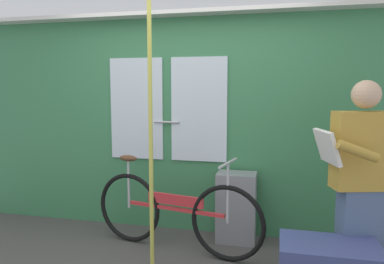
% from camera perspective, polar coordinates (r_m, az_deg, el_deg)
% --- Properties ---
extents(train_door_wall, '(5.04, 0.28, 2.33)m').
position_cam_1_polar(train_door_wall, '(4.04, -0.99, 1.89)').
color(train_door_wall, '#387A4C').
rests_on(train_door_wall, ground_plane).
extents(bicycle_near_door, '(1.73, 0.52, 0.91)m').
position_cam_1_polar(bicycle_near_door, '(3.66, -2.69, -12.13)').
color(bicycle_near_door, black).
rests_on(bicycle_near_door, ground_plane).
extents(passenger_reading_newspaper, '(0.61, 0.53, 1.61)m').
position_cam_1_polar(passenger_reading_newspaper, '(3.16, 24.25, -6.77)').
color(passenger_reading_newspaper, slate).
rests_on(passenger_reading_newspaper, ground_plane).
extents(trash_bin_by_wall, '(0.39, 0.28, 0.71)m').
position_cam_1_polar(trash_bin_by_wall, '(3.90, 6.78, -11.30)').
color(trash_bin_by_wall, gray).
rests_on(trash_bin_by_wall, ground_plane).
extents(handrail_pole, '(0.04, 0.04, 2.29)m').
position_cam_1_polar(handrail_pole, '(3.15, -6.31, -0.79)').
color(handrail_pole, '#C6C14C').
rests_on(handrail_pole, ground_plane).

